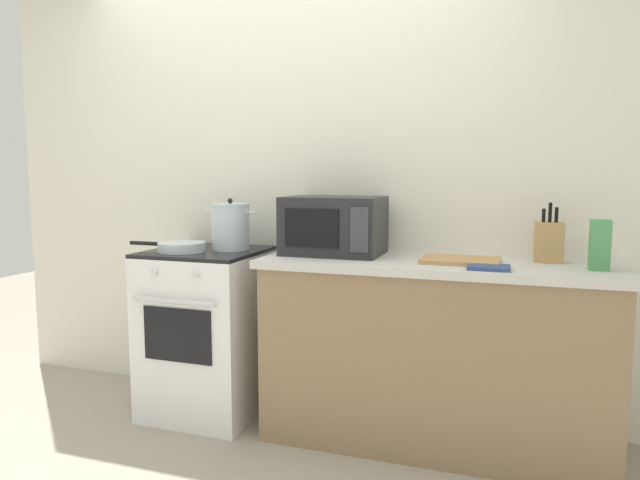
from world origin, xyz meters
TOP-DOWN VIEW (x-y plane):
  - ground_plane at (0.00, 0.00)m, footprint 10.00×10.00m
  - back_wall at (0.30, 0.97)m, footprint 4.40×0.10m
  - lower_cabinet_right at (0.90, 0.62)m, footprint 1.64×0.56m
  - countertop_right at (0.90, 0.62)m, footprint 1.70×0.60m
  - stove at (-0.35, 0.60)m, footprint 0.60×0.64m
  - stock_pot at (-0.23, 0.66)m, footprint 0.30×0.21m
  - frying_pan at (-0.45, 0.50)m, footprint 0.46×0.26m
  - microwave at (0.37, 0.68)m, footprint 0.50×0.37m
  - cutting_board at (1.02, 0.60)m, footprint 0.36×0.26m
  - knife_block at (1.41, 0.74)m, footprint 0.13×0.10m
  - pasta_box at (1.61, 0.57)m, footprint 0.08×0.08m
  - oven_mitt at (1.15, 0.44)m, footprint 0.18×0.14m

SIDE VIEW (x-z plane):
  - ground_plane at x=0.00m, z-range 0.00..0.00m
  - lower_cabinet_right at x=0.90m, z-range 0.00..0.88m
  - stove at x=-0.35m, z-range 0.00..0.92m
  - countertop_right at x=0.90m, z-range 0.88..0.92m
  - oven_mitt at x=1.15m, z-range 0.92..0.94m
  - cutting_board at x=1.02m, z-range 0.92..0.94m
  - frying_pan at x=-0.45m, z-range 0.92..0.97m
  - knife_block at x=1.41m, z-range 0.88..1.16m
  - pasta_box at x=1.61m, z-range 0.92..1.14m
  - stock_pot at x=-0.23m, z-range 0.91..1.19m
  - microwave at x=0.37m, z-range 0.92..1.22m
  - back_wall at x=0.30m, z-range 0.00..2.50m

